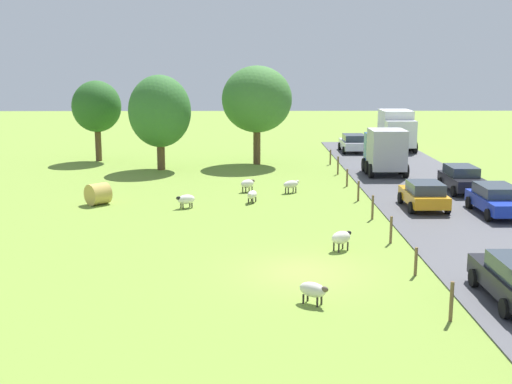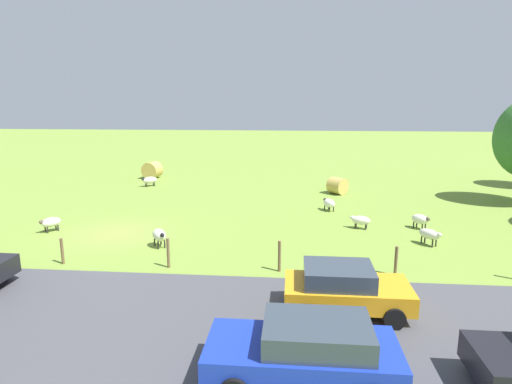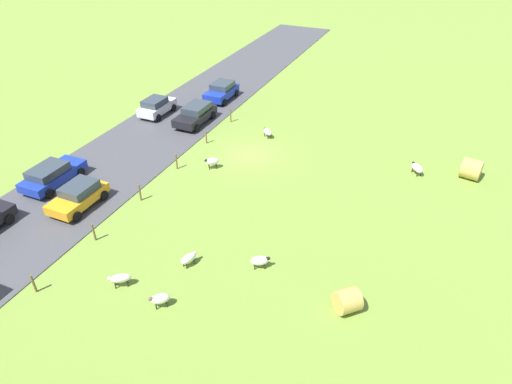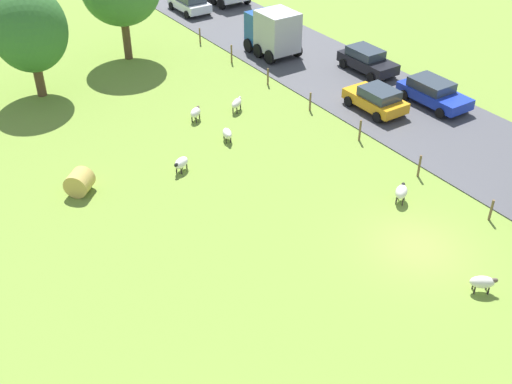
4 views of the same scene
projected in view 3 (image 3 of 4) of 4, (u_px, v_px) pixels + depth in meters
ground_plane at (251, 155)px, 34.43m from camera, size 160.00×160.00×0.00m
road_strip at (154, 134)px, 37.40m from camera, size 8.00×80.00×0.06m
sheep_0 at (267, 132)px, 36.73m from camera, size 1.08×0.98×0.75m
sheep_1 at (189, 258)px, 24.01m from camera, size 0.76×1.13×0.69m
sheep_2 at (120, 278)px, 22.65m from camera, size 1.15×1.02×0.77m
sheep_3 at (260, 261)px, 23.82m from camera, size 1.11×0.92×0.75m
sheep_4 at (417, 168)px, 31.89m from camera, size 1.14×1.22×0.76m
sheep_5 at (212, 161)px, 32.52m from camera, size 1.10×1.01×0.85m
sheep_6 at (160, 299)px, 21.53m from camera, size 1.04×0.99×0.77m
hay_bale_0 at (347, 301)px, 21.32m from camera, size 1.63×1.63×1.20m
hay_bale_1 at (471, 169)px, 31.33m from camera, size 1.52×1.66×1.45m
fence_post_0 at (231, 115)px, 39.19m from camera, size 0.12×0.12×1.29m
fence_post_1 at (206, 137)px, 35.85m from camera, size 0.12×0.12×1.10m
fence_post_2 at (176, 161)px, 32.43m from camera, size 0.12×0.12×1.22m
fence_post_3 at (140, 192)px, 29.04m from camera, size 0.12×0.12×1.25m
fence_post_4 at (94, 232)px, 25.67m from camera, size 0.12×0.12×1.17m
fence_post_5 at (34, 284)px, 22.30m from camera, size 0.12×0.12×1.13m
car_0 at (222, 91)px, 43.41m from camera, size 2.21×4.08×1.58m
car_1 at (157, 106)px, 40.26m from camera, size 2.03×3.85×1.58m
car_2 at (52, 174)px, 30.48m from camera, size 2.21×4.54×1.50m
car_5 at (78, 196)px, 28.35m from camera, size 2.13×3.88×1.50m
car_6 at (195, 114)px, 38.86m from camera, size 2.21×4.54×1.56m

